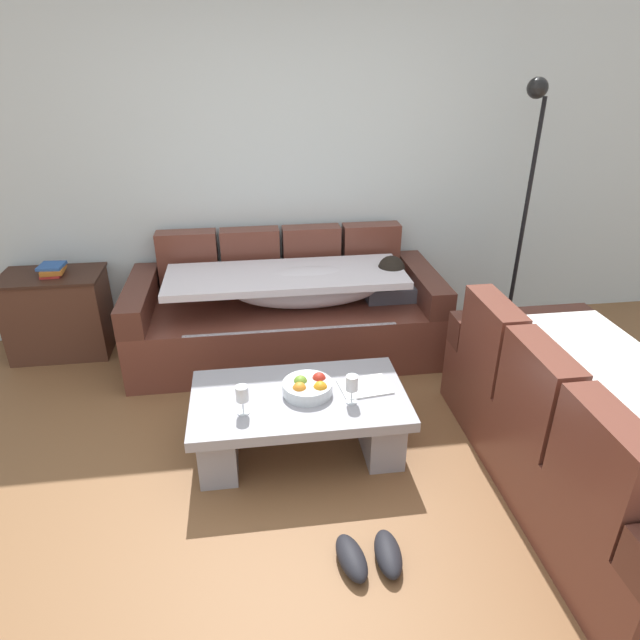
% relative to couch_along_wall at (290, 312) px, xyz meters
% --- Properties ---
extents(ground_plane, '(14.00, 14.00, 0.00)m').
position_rel_couch_along_wall_xyz_m(ground_plane, '(-0.02, -1.62, -0.33)').
color(ground_plane, brown).
extents(back_wall, '(9.00, 0.10, 2.70)m').
position_rel_couch_along_wall_xyz_m(back_wall, '(-0.02, 0.53, 1.02)').
color(back_wall, silver).
rests_on(back_wall, ground_plane).
extents(couch_along_wall, '(2.27, 0.92, 0.88)m').
position_rel_couch_along_wall_xyz_m(couch_along_wall, '(0.00, 0.00, 0.00)').
color(couch_along_wall, brown).
rests_on(couch_along_wall, ground_plane).
extents(couch_near_window, '(0.92, 1.94, 0.88)m').
position_rel_couch_along_wall_xyz_m(couch_near_window, '(1.40, -1.71, 0.00)').
color(couch_near_window, brown).
rests_on(couch_near_window, ground_plane).
extents(coffee_table, '(1.20, 0.68, 0.38)m').
position_rel_couch_along_wall_xyz_m(coffee_table, '(-0.06, -1.18, -0.09)').
color(coffee_table, '#9898A0').
rests_on(coffee_table, ground_plane).
extents(fruit_bowl, '(0.28, 0.28, 0.10)m').
position_rel_couch_along_wall_xyz_m(fruit_bowl, '(-0.00, -1.17, 0.09)').
color(fruit_bowl, silver).
rests_on(fruit_bowl, coffee_table).
extents(wine_glass_near_left, '(0.07, 0.07, 0.17)m').
position_rel_couch_along_wall_xyz_m(wine_glass_near_left, '(-0.37, -1.31, 0.16)').
color(wine_glass_near_left, silver).
rests_on(wine_glass_near_left, coffee_table).
extents(wine_glass_near_right, '(0.07, 0.07, 0.17)m').
position_rel_couch_along_wall_xyz_m(wine_glass_near_right, '(0.22, -1.29, 0.16)').
color(wine_glass_near_right, silver).
rests_on(wine_glass_near_right, coffee_table).
extents(open_magazine, '(0.30, 0.24, 0.01)m').
position_rel_couch_along_wall_xyz_m(open_magazine, '(0.32, -1.16, 0.05)').
color(open_magazine, white).
rests_on(open_magazine, coffee_table).
extents(side_cabinet, '(0.72, 0.44, 0.64)m').
position_rel_couch_along_wall_xyz_m(side_cabinet, '(-1.73, 0.23, -0.01)').
color(side_cabinet, '#502E20').
rests_on(side_cabinet, ground_plane).
extents(book_stack_on_cabinet, '(0.18, 0.20, 0.07)m').
position_rel_couch_along_wall_xyz_m(book_stack_on_cabinet, '(-1.71, 0.23, 0.35)').
color(book_stack_on_cabinet, red).
rests_on(book_stack_on_cabinet, side_cabinet).
extents(floor_lamp, '(0.33, 0.31, 1.95)m').
position_rel_couch_along_wall_xyz_m(floor_lamp, '(1.76, 0.06, 0.78)').
color(floor_lamp, black).
rests_on(floor_lamp, ground_plane).
extents(pair_of_shoes, '(0.32, 0.29, 0.09)m').
position_rel_couch_along_wall_xyz_m(pair_of_shoes, '(0.17, -2.02, -0.29)').
color(pair_of_shoes, black).
rests_on(pair_of_shoes, ground_plane).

